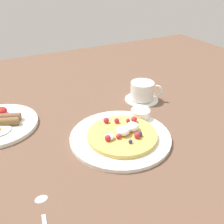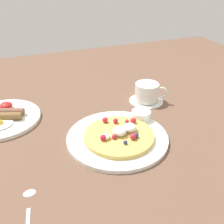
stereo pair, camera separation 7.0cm
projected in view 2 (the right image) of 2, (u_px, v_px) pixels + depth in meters
The scene contains 9 objects.
ground_plane at pixel (93, 133), 0.80m from camera, with size 2.01×1.60×0.03m, color brown.
pancake_plate at pixel (117, 138), 0.75m from camera, with size 0.28×0.28×0.01m, color white.
pancake_with_berries at pixel (119, 135), 0.74m from camera, with size 0.20×0.20×0.04m.
syrup_ramekin at pixel (141, 115), 0.82m from camera, with size 0.06×0.06×0.03m.
breakfast_plate at pixel (1, 119), 0.84m from camera, with size 0.24×0.24×0.01m, color white.
fried_breakfast at pixel (5, 114), 0.83m from camera, with size 0.12×0.15×0.03m.
coffee_saucer at pixel (146, 100), 0.95m from camera, with size 0.12×0.12×0.01m, color white.
coffee_cup at pixel (147, 92), 0.94m from camera, with size 0.10×0.09×0.06m.
teaspoon at pixel (29, 203), 0.55m from camera, with size 0.04×0.14×0.01m.
Camera 2 is at (-0.19, -0.64, 0.44)m, focal length 42.71 mm.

